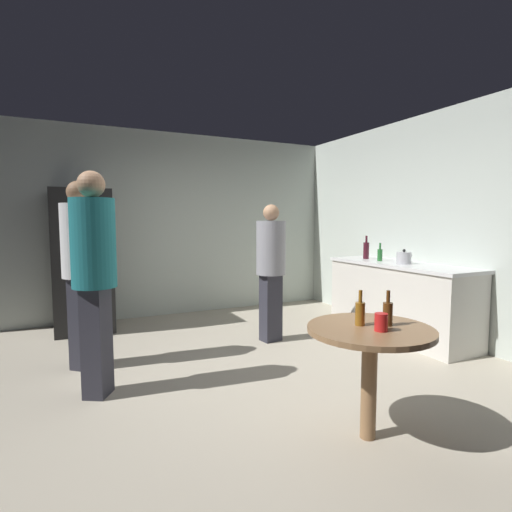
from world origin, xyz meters
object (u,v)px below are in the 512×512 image
object	(u,v)px
wine_bottle_on_counter	(366,250)
beer_bottle_on_counter	(380,254)
foreground_table	(370,343)
person_in_teal_shirt	(94,266)
beer_bottle_amber	(360,313)
person_in_white_shirt	(81,259)
plastic_cup_red	(381,322)
person_in_gray_shirt	(271,262)
kettle	(404,258)
refrigerator	(82,261)
beer_bottle_brown	(388,313)

from	to	relation	value
wine_bottle_on_counter	beer_bottle_on_counter	size ratio (longest dim) A/B	1.35
foreground_table	person_in_teal_shirt	bearing A→B (deg)	136.80
beer_bottle_amber	person_in_white_shirt	xyz separation A→B (m)	(-1.57, 2.09, 0.23)
foreground_table	beer_bottle_amber	xyz separation A→B (m)	(-0.03, 0.07, 0.19)
beer_bottle_amber	plastic_cup_red	size ratio (longest dim) A/B	2.09
person_in_gray_shirt	plastic_cup_red	bearing A→B (deg)	-18.88
beer_bottle_on_counter	person_in_teal_shirt	xyz separation A→B (m)	(-3.40, -0.48, 0.07)
foreground_table	beer_bottle_amber	size ratio (longest dim) A/B	3.48
kettle	foreground_table	world-z (taller)	kettle
refrigerator	foreground_table	xyz separation A→B (m)	(1.54, -3.56, -0.27)
kettle	person_in_gray_shirt	bearing A→B (deg)	157.77
beer_bottle_brown	person_in_teal_shirt	bearing A→B (deg)	138.76
beer_bottle_on_counter	foreground_table	distance (m)	2.70
beer_bottle_amber	person_in_teal_shirt	world-z (taller)	person_in_teal_shirt
beer_bottle_on_counter	plastic_cup_red	world-z (taller)	beer_bottle_on_counter
wine_bottle_on_counter	person_in_gray_shirt	bearing A→B (deg)	-176.85
beer_bottle_on_counter	beer_bottle_brown	distance (m)	2.60
beer_bottle_on_counter	beer_bottle_amber	world-z (taller)	beer_bottle_on_counter
beer_bottle_brown	beer_bottle_on_counter	bearing A→B (deg)	48.09
kettle	person_in_white_shirt	bearing A→B (deg)	169.94
person_in_gray_shirt	beer_bottle_amber	bearing A→B (deg)	-20.40
plastic_cup_red	person_in_gray_shirt	world-z (taller)	person_in_gray_shirt
kettle	plastic_cup_red	distance (m)	2.50
refrigerator	kettle	world-z (taller)	refrigerator
foreground_table	person_in_white_shirt	size ratio (longest dim) A/B	0.45
kettle	foreground_table	xyz separation A→B (m)	(-1.88, -1.54, -0.34)
plastic_cup_red	person_in_white_shirt	xyz separation A→B (m)	(-1.60, 2.25, 0.26)
plastic_cup_red	person_in_teal_shirt	world-z (taller)	person_in_teal_shirt
foreground_table	kettle	bearing A→B (deg)	39.25
wine_bottle_on_counter	beer_bottle_brown	size ratio (longest dim) A/B	1.35
wine_bottle_on_counter	person_in_teal_shirt	bearing A→B (deg)	-167.24
beer_bottle_amber	refrigerator	bearing A→B (deg)	113.37
kettle	beer_bottle_on_counter	bearing A→B (deg)	92.68
plastic_cup_red	person_in_teal_shirt	bearing A→B (deg)	134.87
refrigerator	beer_bottle_amber	xyz separation A→B (m)	(1.51, -3.50, -0.08)
beer_bottle_on_counter	person_in_white_shirt	xyz separation A→B (m)	(-3.47, 0.24, 0.06)
refrigerator	beer_bottle_amber	world-z (taller)	refrigerator
person_in_white_shirt	beer_bottle_amber	bearing A→B (deg)	-11.42
plastic_cup_red	person_in_teal_shirt	size ratio (longest dim) A/B	0.06
refrigerator	beer_bottle_on_counter	xyz separation A→B (m)	(3.40, -1.65, 0.08)
beer_bottle_brown	plastic_cup_red	bearing A→B (deg)	-148.34
person_in_white_shirt	wine_bottle_on_counter	bearing A→B (deg)	42.61
beer_bottle_on_counter	person_in_white_shirt	world-z (taller)	person_in_white_shirt
beer_bottle_brown	plastic_cup_red	size ratio (longest dim) A/B	2.09
beer_bottle_amber	plastic_cup_red	bearing A→B (deg)	-80.64
wine_bottle_on_counter	person_in_gray_shirt	distance (m)	1.49
wine_bottle_on_counter	beer_bottle_on_counter	world-z (taller)	wine_bottle_on_counter
refrigerator	beer_bottle_brown	xyz separation A→B (m)	(1.67, -3.58, -0.08)
wine_bottle_on_counter	person_in_teal_shirt	world-z (taller)	person_in_teal_shirt
foreground_table	plastic_cup_red	world-z (taller)	plastic_cup_red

